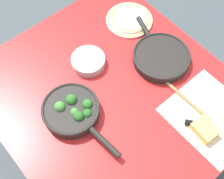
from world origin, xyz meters
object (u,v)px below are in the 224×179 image
(skillet_broccoli, at_px, (72,111))
(skillet_eggs, at_px, (161,57))
(wooden_spoon, at_px, (170,85))
(dinner_plate_stack, at_px, (129,19))
(grater_knife, at_px, (207,126))
(cheese_block, at_px, (205,130))
(prep_bowl_steel, at_px, (88,61))

(skillet_broccoli, xyz_separation_m, skillet_eggs, (0.04, 0.47, -0.01))
(skillet_broccoli, relative_size, skillet_eggs, 1.06)
(skillet_broccoli, xyz_separation_m, wooden_spoon, (0.16, 0.40, -0.02))
(skillet_eggs, distance_m, dinner_plate_stack, 0.27)
(skillet_broccoli, height_order, grater_knife, skillet_broccoli)
(skillet_eggs, bearing_deg, dinner_plate_stack, 8.08)
(skillet_broccoli, relative_size, cheese_block, 3.92)
(skillet_broccoli, relative_size, grater_knife, 1.82)
(skillet_eggs, bearing_deg, grater_knife, -176.07)
(skillet_broccoli, height_order, cheese_block, skillet_broccoli)
(cheese_block, relative_size, prep_bowl_steel, 0.66)
(wooden_spoon, distance_m, grater_knife, 0.23)
(wooden_spoon, bearing_deg, grater_knife, 172.04)
(skillet_broccoli, xyz_separation_m, cheese_block, (0.40, 0.35, -0.01))
(cheese_block, xyz_separation_m, prep_bowl_steel, (-0.55, -0.14, -0.00))
(cheese_block, bearing_deg, grater_knife, 97.74)
(wooden_spoon, bearing_deg, dinner_plate_stack, -18.28)
(cheese_block, bearing_deg, dinner_plate_stack, 165.22)
(dinner_plate_stack, distance_m, prep_bowl_steel, 0.32)
(wooden_spoon, relative_size, prep_bowl_steel, 2.33)
(skillet_eggs, relative_size, wooden_spoon, 1.04)
(skillet_broccoli, xyz_separation_m, dinner_plate_stack, (-0.22, 0.51, -0.02))
(grater_knife, relative_size, dinner_plate_stack, 0.95)
(skillet_eggs, height_order, wooden_spoon, skillet_eggs)
(grater_knife, xyz_separation_m, prep_bowl_steel, (-0.55, -0.17, 0.01))
(wooden_spoon, relative_size, dinner_plate_stack, 1.56)
(cheese_block, distance_m, dinner_plate_stack, 0.64)
(prep_bowl_steel, bearing_deg, skillet_broccoli, -52.82)
(dinner_plate_stack, bearing_deg, wooden_spoon, -16.52)
(skillet_broccoli, relative_size, dinner_plate_stack, 1.72)
(dinner_plate_stack, relative_size, prep_bowl_steel, 1.49)
(dinner_plate_stack, height_order, prep_bowl_steel, prep_bowl_steel)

